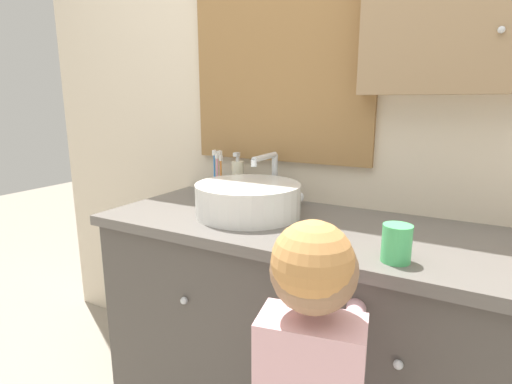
% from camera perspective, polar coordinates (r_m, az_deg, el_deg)
% --- Properties ---
extents(wall_back, '(3.20, 0.18, 2.50)m').
position_cam_1_polar(wall_back, '(1.56, 13.25, 14.83)').
color(wall_back, beige).
rests_on(wall_back, ground_plane).
extents(vanity_counter, '(1.48, 0.57, 0.82)m').
position_cam_1_polar(vanity_counter, '(1.50, 7.69, -19.70)').
color(vanity_counter, '#4C4742').
rests_on(vanity_counter, ground_plane).
extents(sink_basin, '(0.37, 0.42, 0.20)m').
position_cam_1_polar(sink_basin, '(1.42, -1.07, -0.93)').
color(sink_basin, white).
rests_on(sink_basin, vanity_counter).
extents(toothbrush_holder, '(0.07, 0.07, 0.20)m').
position_cam_1_polar(toothbrush_holder, '(1.71, -5.40, 1.03)').
color(toothbrush_holder, '#4C93C6').
rests_on(toothbrush_holder, vanity_counter).
extents(soap_dispenser, '(0.05, 0.05, 0.19)m').
position_cam_1_polar(soap_dispenser, '(1.67, -2.61, 1.90)').
color(soap_dispenser, beige).
rests_on(soap_dispenser, vanity_counter).
extents(drinking_cup, '(0.07, 0.07, 0.10)m').
position_cam_1_polar(drinking_cup, '(1.07, 19.45, -6.94)').
color(drinking_cup, '#4CC670').
rests_on(drinking_cup, vanity_counter).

